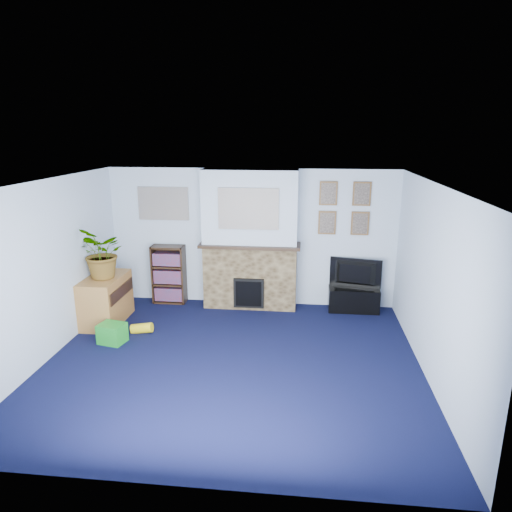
# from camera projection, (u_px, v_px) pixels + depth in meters

# --- Properties ---
(floor) EXTENTS (5.00, 4.50, 0.01)m
(floor) POSITION_uv_depth(u_px,v_px,m) (232.00, 362.00, 6.14)
(floor) COLOR black
(floor) RESTS_ON ground
(ceiling) EXTENTS (5.00, 4.50, 0.01)m
(ceiling) POSITION_uv_depth(u_px,v_px,m) (229.00, 183.00, 5.51)
(ceiling) COLOR white
(ceiling) RESTS_ON wall_back
(wall_back) EXTENTS (5.00, 0.04, 2.40)m
(wall_back) POSITION_uv_depth(u_px,v_px,m) (251.00, 238.00, 7.98)
(wall_back) COLOR silver
(wall_back) RESTS_ON ground
(wall_front) EXTENTS (5.00, 0.04, 2.40)m
(wall_front) POSITION_uv_depth(u_px,v_px,m) (186.00, 364.00, 3.67)
(wall_front) COLOR silver
(wall_front) RESTS_ON ground
(wall_left) EXTENTS (0.04, 4.50, 2.40)m
(wall_left) POSITION_uv_depth(u_px,v_px,m) (46.00, 271.00, 6.08)
(wall_left) COLOR silver
(wall_left) RESTS_ON ground
(wall_right) EXTENTS (0.04, 4.50, 2.40)m
(wall_right) POSITION_uv_depth(u_px,v_px,m) (433.00, 284.00, 5.57)
(wall_right) COLOR silver
(wall_right) RESTS_ON ground
(chimney_breast) EXTENTS (1.72, 0.50, 2.40)m
(chimney_breast) POSITION_uv_depth(u_px,v_px,m) (250.00, 241.00, 7.79)
(chimney_breast) COLOR brown
(chimney_breast) RESTS_ON ground
(collage_main) EXTENTS (1.00, 0.03, 0.68)m
(collage_main) POSITION_uv_depth(u_px,v_px,m) (248.00, 209.00, 7.43)
(collage_main) COLOR gray
(collage_main) RESTS_ON chimney_breast
(collage_left) EXTENTS (0.90, 0.03, 0.58)m
(collage_left) POSITION_uv_depth(u_px,v_px,m) (163.00, 204.00, 7.97)
(collage_left) COLOR gray
(collage_left) RESTS_ON wall_back
(portrait_tl) EXTENTS (0.30, 0.03, 0.40)m
(portrait_tl) POSITION_uv_depth(u_px,v_px,m) (328.00, 193.00, 7.61)
(portrait_tl) COLOR brown
(portrait_tl) RESTS_ON wall_back
(portrait_tr) EXTENTS (0.30, 0.03, 0.40)m
(portrait_tr) POSITION_uv_depth(u_px,v_px,m) (362.00, 194.00, 7.56)
(portrait_tr) COLOR brown
(portrait_tr) RESTS_ON wall_back
(portrait_bl) EXTENTS (0.30, 0.03, 0.40)m
(portrait_bl) POSITION_uv_depth(u_px,v_px,m) (327.00, 223.00, 7.75)
(portrait_bl) COLOR brown
(portrait_bl) RESTS_ON wall_back
(portrait_br) EXTENTS (0.30, 0.03, 0.40)m
(portrait_br) POSITION_uv_depth(u_px,v_px,m) (360.00, 223.00, 7.69)
(portrait_br) COLOR brown
(portrait_br) RESTS_ON wall_back
(tv_stand) EXTENTS (0.86, 0.36, 0.41)m
(tv_stand) POSITION_uv_depth(u_px,v_px,m) (353.00, 298.00, 7.84)
(tv_stand) COLOR black
(tv_stand) RESTS_ON ground
(television) EXTENTS (0.88, 0.30, 0.50)m
(television) POSITION_uv_depth(u_px,v_px,m) (355.00, 274.00, 7.75)
(television) COLOR black
(television) RESTS_ON tv_stand
(bookshelf) EXTENTS (0.58, 0.28, 1.05)m
(bookshelf) POSITION_uv_depth(u_px,v_px,m) (169.00, 275.00, 8.18)
(bookshelf) COLOR black
(bookshelf) RESTS_ON ground
(sideboard) EXTENTS (0.55, 0.98, 0.76)m
(sideboard) POSITION_uv_depth(u_px,v_px,m) (106.00, 301.00, 7.36)
(sideboard) COLOR #9F6A33
(sideboard) RESTS_ON ground
(potted_plant) EXTENTS (0.97, 0.97, 0.82)m
(potted_plant) POSITION_uv_depth(u_px,v_px,m) (103.00, 253.00, 7.09)
(potted_plant) COLOR #26661E
(potted_plant) RESTS_ON sideboard
(mantel_clock) EXTENTS (0.09, 0.06, 0.13)m
(mantel_clock) POSITION_uv_depth(u_px,v_px,m) (251.00, 240.00, 7.73)
(mantel_clock) COLOR gold
(mantel_clock) RESTS_ON chimney_breast
(mantel_candle) EXTENTS (0.05, 0.05, 0.16)m
(mantel_candle) POSITION_uv_depth(u_px,v_px,m) (265.00, 240.00, 7.71)
(mantel_candle) COLOR #B2BFC6
(mantel_candle) RESTS_ON chimney_breast
(mantel_teddy) EXTENTS (0.13, 0.13, 0.13)m
(mantel_teddy) POSITION_uv_depth(u_px,v_px,m) (215.00, 239.00, 7.80)
(mantel_teddy) COLOR gray
(mantel_teddy) RESTS_ON chimney_breast
(mantel_can) EXTENTS (0.07, 0.07, 0.13)m
(mantel_can) POSITION_uv_depth(u_px,v_px,m) (291.00, 242.00, 7.67)
(mantel_can) COLOR blue
(mantel_can) RESTS_ON chimney_breast
(green_crate) EXTENTS (0.41, 0.36, 0.29)m
(green_crate) POSITION_uv_depth(u_px,v_px,m) (112.00, 334.00, 6.68)
(green_crate) COLOR #198C26
(green_crate) RESTS_ON ground
(toy_ball) EXTENTS (0.17, 0.17, 0.17)m
(toy_ball) POSITION_uv_depth(u_px,v_px,m) (116.00, 331.00, 6.89)
(toy_ball) COLOR #198C26
(toy_ball) RESTS_ON ground
(toy_block) EXTENTS (0.19, 0.19, 0.21)m
(toy_block) POSITION_uv_depth(u_px,v_px,m) (94.00, 324.00, 7.07)
(toy_block) COLOR blue
(toy_block) RESTS_ON ground
(toy_tube) EXTENTS (0.34, 0.15, 0.20)m
(toy_tube) POSITION_uv_depth(u_px,v_px,m) (142.00, 328.00, 7.03)
(toy_tube) COLOR yellow
(toy_tube) RESTS_ON ground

